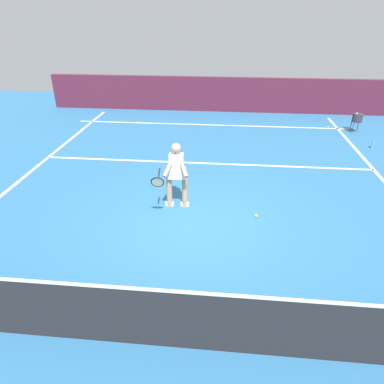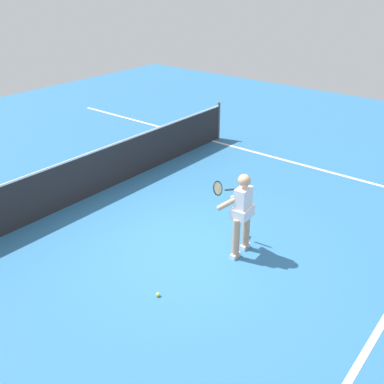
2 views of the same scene
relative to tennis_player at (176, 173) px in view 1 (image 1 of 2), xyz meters
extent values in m
plane|color=teal|center=(-0.47, 0.77, -0.85)|extent=(25.60, 25.60, 0.00)
cube|color=#561E33|center=(-0.47, -8.78, -0.11)|extent=(14.80, 0.24, 1.48)
cube|color=white|center=(-0.47, -6.58, -0.84)|extent=(10.80, 0.10, 0.01)
cube|color=white|center=(-0.47, -2.64, -0.84)|extent=(9.80, 0.10, 0.01)
cube|color=#232326|center=(-0.47, 3.86, -0.35)|extent=(10.32, 0.02, 0.99)
cube|color=white|center=(-0.47, 3.86, 0.16)|extent=(10.32, 0.02, 0.04)
cylinder|color=tan|center=(-0.19, -0.04, -0.46)|extent=(0.13, 0.13, 0.78)
cylinder|color=tan|center=(0.17, -0.02, -0.46)|extent=(0.13, 0.13, 0.78)
cube|color=white|center=(-0.19, -0.04, -0.81)|extent=(0.20, 0.10, 0.08)
cube|color=white|center=(0.17, -0.02, -0.81)|extent=(0.20, 0.10, 0.08)
cube|color=white|center=(-0.01, -0.03, 0.19)|extent=(0.33, 0.22, 0.52)
cube|color=white|center=(-0.01, -0.03, -0.01)|extent=(0.42, 0.30, 0.20)
sphere|color=tan|center=(-0.01, -0.03, 0.59)|extent=(0.22, 0.22, 0.22)
cylinder|color=tan|center=(-0.17, 0.11, 0.21)|extent=(0.31, 0.46, 0.37)
cylinder|color=tan|center=(0.13, 0.13, 0.21)|extent=(0.26, 0.48, 0.37)
cylinder|color=black|center=(0.31, 0.41, 0.17)|extent=(0.05, 0.30, 0.14)
torus|color=black|center=(0.29, 0.71, 0.11)|extent=(0.29, 0.14, 0.28)
cylinder|color=beige|center=(0.29, 0.71, 0.11)|extent=(0.25, 0.10, 0.23)
sphere|color=#D1E533|center=(-1.83, 0.31, -0.81)|extent=(0.07, 0.07, 0.07)
sphere|color=#D1E533|center=(-5.03, -6.69, -0.81)|extent=(0.07, 0.07, 0.07)
cylinder|color=#333338|center=(-5.89, -6.20, -0.30)|extent=(0.36, 0.36, 0.30)
cylinder|color=#333338|center=(-5.76, -6.07, -0.65)|extent=(0.02, 0.02, 0.40)
cylinder|color=#333338|center=(-6.01, -6.32, -0.65)|extent=(0.02, 0.02, 0.40)
cylinder|color=#333338|center=(-5.76, -6.32, -0.65)|extent=(0.02, 0.02, 0.40)
sphere|color=#D1E533|center=(-5.84, -6.20, -0.14)|extent=(0.07, 0.07, 0.07)
cylinder|color=#4C9EE5|center=(-5.94, -4.48, -0.73)|extent=(0.07, 0.07, 0.24)
camera|label=1|loc=(-1.07, 7.11, 3.29)|focal=32.89mm
camera|label=2|loc=(-5.83, -3.57, 3.75)|focal=41.80mm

